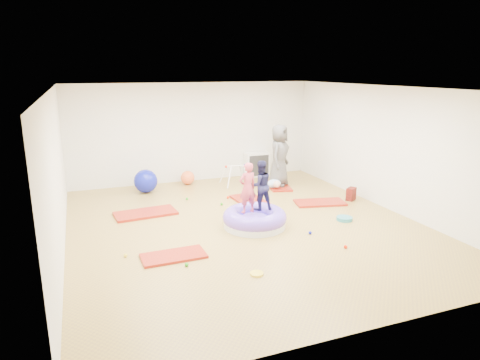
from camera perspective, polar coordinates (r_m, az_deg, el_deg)
name	(u,v)px	position (r m, az deg, el deg)	size (l,w,h in m)	color
room	(245,159)	(8.58, 0.71, 2.76)	(7.01, 8.01, 2.81)	#A78B39
gym_mat_front_left	(174,256)	(7.59, -8.85, -9.98)	(1.10, 0.55, 0.05)	#A53620
gym_mat_mid_left	(146,213)	(9.82, -12.48, -4.35)	(1.34, 0.67, 0.06)	#A53620
gym_mat_center_back	(251,201)	(10.45, 1.52, -2.85)	(1.27, 0.63, 0.05)	#A53620
gym_mat_right	(320,203)	(10.54, 10.61, -2.97)	(1.19, 0.59, 0.05)	#A53620
gym_mat_rear_right	(279,186)	(11.87, 5.18, -0.79)	(1.10, 0.55, 0.05)	#A53620
inflatable_cushion	(255,219)	(8.83, 1.96, -5.24)	(1.32, 1.32, 0.42)	silver
child_pink	(248,185)	(8.54, 1.02, -0.73)	(0.38, 0.25, 1.04)	#C74354
child_navy	(260,183)	(8.74, 2.72, -0.40)	(0.50, 0.39, 1.04)	#1B1B41
adult_caregiver	(279,155)	(11.69, 5.25, 3.30)	(0.82, 0.53, 1.68)	#4D4D4D
infant	(274,184)	(11.54, 4.62, -0.49)	(0.40, 0.41, 0.24)	#A9C9F1
ball_pit_balls	(243,223)	(8.97, 0.45, -5.80)	(4.66, 3.98, 0.07)	#0F17A4
exercise_ball_blue	(146,181)	(11.47, -12.46, -0.15)	(0.62, 0.62, 0.62)	#0F17A4
exercise_ball_orange	(188,178)	(12.11, -6.99, 0.31)	(0.39, 0.39, 0.39)	orange
infant_play_gym	(235,172)	(11.89, -0.62, 1.08)	(0.74, 0.71, 0.57)	white
cube_shelf	(257,165)	(12.92, 2.27, 2.07)	(0.72, 0.36, 0.72)	white
balance_disc	(344,219)	(9.50, 13.75, -5.02)	(0.34, 0.34, 0.08)	teal
backpack	(351,194)	(10.94, 14.59, -1.82)	(0.27, 0.17, 0.31)	#A21D11
yellow_toy	(257,274)	(6.93, 2.23, -12.37)	(0.21, 0.21, 0.03)	yellow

